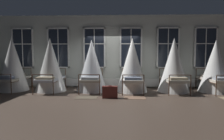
% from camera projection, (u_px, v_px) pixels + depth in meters
% --- Properties ---
extents(ground, '(24.87, 24.87, 0.00)m').
position_uv_depth(ground, '(112.00, 92.00, 8.42)').
color(ground, '#4C3D33').
extents(back_wall_with_windows, '(13.43, 0.10, 3.51)m').
position_uv_depth(back_wall_with_windows, '(113.00, 52.00, 9.54)').
color(back_wall_with_windows, '#B2B7AD').
rests_on(back_wall_with_windows, ground).
extents(window_bank, '(9.98, 0.10, 2.85)m').
position_uv_depth(window_bank, '(113.00, 64.00, 9.47)').
color(window_bank, black).
rests_on(window_bank, ground).
extents(cot_first, '(1.34, 1.89, 2.37)m').
position_uv_depth(cot_first, '(13.00, 65.00, 8.63)').
color(cot_first, '#4C3323').
rests_on(cot_first, ground).
extents(cot_second, '(1.34, 1.89, 2.33)m').
position_uv_depth(cot_second, '(50.00, 65.00, 8.53)').
color(cot_second, '#4C3323').
rests_on(cot_second, ground).
extents(cot_third, '(1.34, 1.90, 2.24)m').
position_uv_depth(cot_third, '(92.00, 66.00, 8.51)').
color(cot_third, '#4C3323').
rests_on(cot_third, ground).
extents(cot_fourth, '(1.34, 1.90, 2.31)m').
position_uv_depth(cot_fourth, '(132.00, 66.00, 8.40)').
color(cot_fourth, '#4C3323').
rests_on(cot_fourth, ground).
extents(cot_fifth, '(1.34, 1.89, 2.33)m').
position_uv_depth(cot_fifth, '(174.00, 66.00, 8.35)').
color(cot_fifth, '#4C3323').
rests_on(cot_fifth, ground).
extents(cot_sixth, '(1.34, 1.90, 2.23)m').
position_uv_depth(cot_sixth, '(215.00, 67.00, 8.29)').
color(cot_sixth, '#4C3323').
rests_on(cot_sixth, ground).
extents(rug_third, '(0.83, 0.60, 0.01)m').
position_uv_depth(rug_third, '(87.00, 97.00, 7.24)').
color(rug_third, brown).
rests_on(rug_third, ground).
extents(rug_fourth, '(0.82, 0.59, 0.01)m').
position_uv_depth(rug_fourth, '(135.00, 98.00, 7.17)').
color(rug_fourth, brown).
rests_on(rug_fourth, ground).
extents(suitcase_dark, '(0.56, 0.22, 0.47)m').
position_uv_depth(suitcase_dark, '(110.00, 92.00, 7.14)').
color(suitcase_dark, '#5B231E').
rests_on(suitcase_dark, ground).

